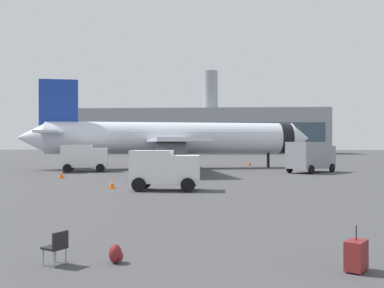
# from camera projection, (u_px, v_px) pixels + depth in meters

# --- Properties ---
(airplane_at_gate) EXTENTS (35.46, 32.25, 10.50)m
(airplane_at_gate) POSITION_uv_depth(u_px,v_px,m) (172.00, 138.00, 52.82)
(airplane_at_gate) COLOR silver
(airplane_at_gate) RESTS_ON ground
(service_truck) EXTENTS (5.17, 3.41, 2.90)m
(service_truck) POSITION_uv_depth(u_px,v_px,m) (84.00, 157.00, 46.71)
(service_truck) COLOR white
(service_truck) RESTS_ON ground
(fuel_truck) EXTENTS (5.79, 6.07, 3.20)m
(fuel_truck) POSITION_uv_depth(u_px,v_px,m) (311.00, 156.00, 45.29)
(fuel_truck) COLOR gray
(fuel_truck) RESTS_ON ground
(cargo_van) EXTENTS (4.40, 2.32, 2.60)m
(cargo_van) POSITION_uv_depth(u_px,v_px,m) (164.00, 168.00, 28.21)
(cargo_van) COLOR white
(cargo_van) RESTS_ON ground
(safety_cone_near) EXTENTS (0.44, 0.44, 0.70)m
(safety_cone_near) POSITION_uv_depth(u_px,v_px,m) (131.00, 162.00, 63.55)
(safety_cone_near) COLOR #F2590C
(safety_cone_near) RESTS_ON ground
(safety_cone_mid) EXTENTS (0.44, 0.44, 0.73)m
(safety_cone_mid) POSITION_uv_depth(u_px,v_px,m) (61.00, 174.00, 38.14)
(safety_cone_mid) COLOR #F2590C
(safety_cone_mid) RESTS_ON ground
(safety_cone_far) EXTENTS (0.44, 0.44, 0.77)m
(safety_cone_far) POSITION_uv_depth(u_px,v_px,m) (250.00, 163.00, 59.40)
(safety_cone_far) COLOR #F2590C
(safety_cone_far) RESTS_ON ground
(safety_cone_outer) EXTENTS (0.44, 0.44, 0.67)m
(safety_cone_outer) POSITION_uv_depth(u_px,v_px,m) (112.00, 184.00, 29.44)
(safety_cone_outer) COLOR #F2590C
(safety_cone_outer) RESTS_ON ground
(rolling_suitcase) EXTENTS (0.69, 0.75, 1.10)m
(rolling_suitcase) POSITION_uv_depth(u_px,v_px,m) (356.00, 255.00, 10.36)
(rolling_suitcase) COLOR maroon
(rolling_suitcase) RESTS_ON ground
(traveller_backpack) EXTENTS (0.36, 0.40, 0.48)m
(traveller_backpack) POSITION_uv_depth(u_px,v_px,m) (116.00, 254.00, 11.10)
(traveller_backpack) COLOR maroon
(traveller_backpack) RESTS_ON ground
(gate_chair) EXTENTS (0.65, 0.65, 0.86)m
(gate_chair) POSITION_uv_depth(u_px,v_px,m) (57.00, 246.00, 10.87)
(gate_chair) COLOR black
(gate_chair) RESTS_ON ground
(terminal_building) EXTENTS (74.79, 21.03, 25.16)m
(terminal_building) POSITION_uv_depth(u_px,v_px,m) (199.00, 131.00, 133.40)
(terminal_building) COLOR gray
(terminal_building) RESTS_ON ground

